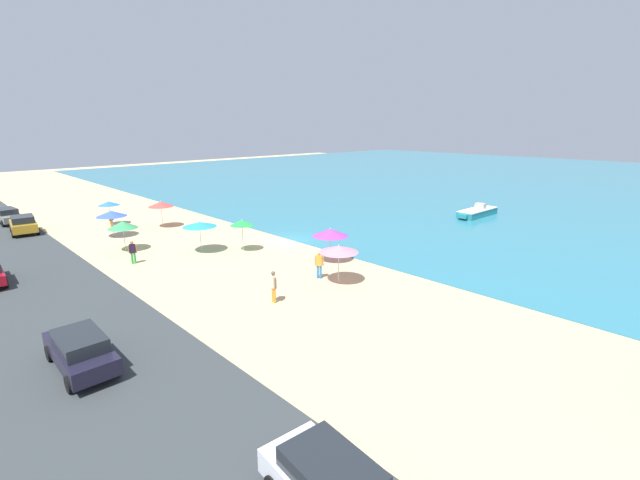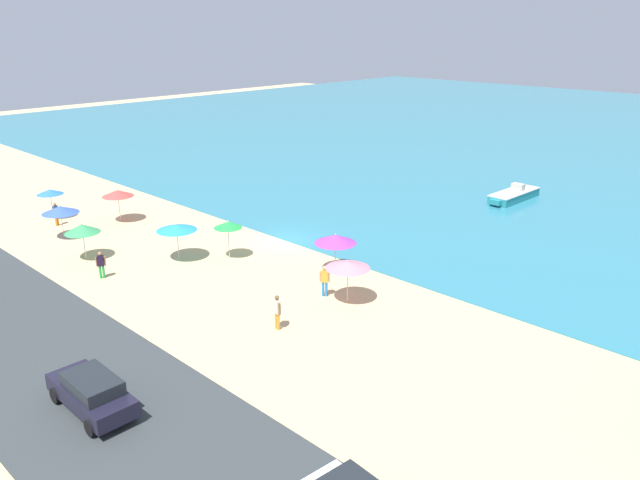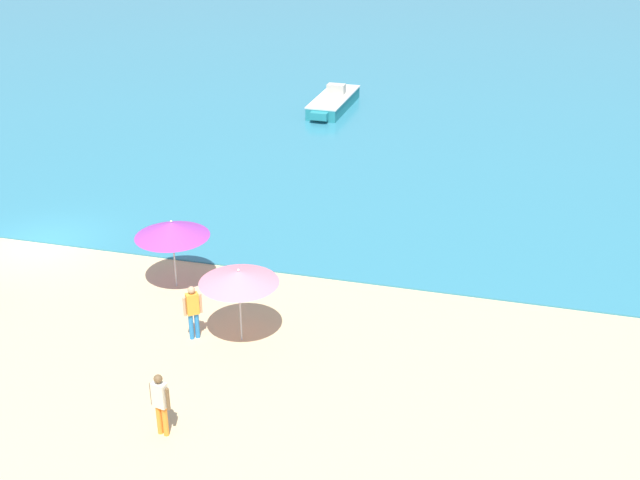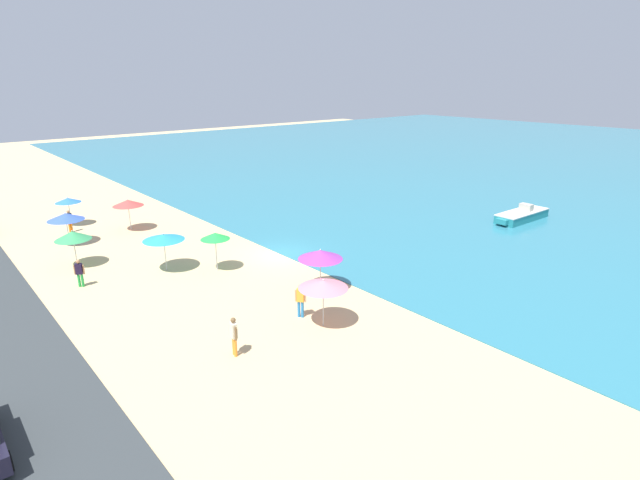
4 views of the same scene
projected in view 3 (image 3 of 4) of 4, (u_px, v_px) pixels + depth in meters
The scene contains 7 objects.
ground_plane at pixel (44, 243), 30.02m from camera, with size 160.00×160.00×0.00m, color #D3B581.
sea at pixel (359, 6), 77.97m from camera, with size 150.00×110.00×0.05m, color teal.
beach_umbrella_2 at pixel (172, 229), 26.15m from camera, with size 2.47×2.47×2.42m.
beach_umbrella_6 at pixel (239, 277), 23.10m from camera, with size 2.35×2.35×2.40m.
bather_0 at pixel (160, 401), 19.67m from camera, with size 0.56×0.29×1.78m.
bather_3 at pixel (193, 309), 23.69m from camera, with size 0.47×0.39×1.76m.
skiff_nearshore at pixel (333, 102), 45.80m from camera, with size 1.93×5.91×1.28m.
Camera 3 is at (16.92, -23.47, 13.05)m, focal length 45.00 mm.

